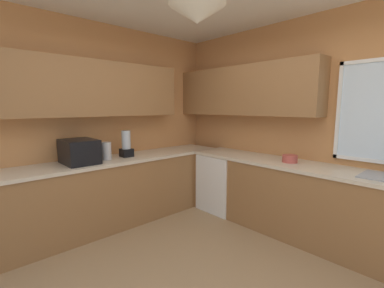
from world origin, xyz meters
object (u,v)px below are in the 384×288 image
at_px(blender_appliance, 126,145).
at_px(dishwasher, 223,182).
at_px(microwave, 79,151).
at_px(kettle, 107,151).
at_px(bowl, 290,159).

bearing_deg(blender_appliance, dishwasher, 62.55).
relative_size(microwave, kettle, 2.09).
xyz_separation_m(dishwasher, kettle, (-0.64, -1.56, 0.58)).
bearing_deg(microwave, blender_appliance, 90.00).
relative_size(kettle, blender_appliance, 0.64).
relative_size(dishwasher, blender_appliance, 2.36).
distance_m(microwave, kettle, 0.34).
xyz_separation_m(kettle, blender_appliance, (-0.02, 0.29, 0.05)).
xyz_separation_m(microwave, bowl, (1.70, 1.93, -0.10)).
xyz_separation_m(dishwasher, bowl, (1.04, 0.03, 0.51)).
bearing_deg(bowl, dishwasher, -178.35).
bearing_deg(kettle, bowl, 43.47).
xyz_separation_m(bowl, blender_appliance, (-1.70, -1.30, 0.12)).
height_order(dishwasher, bowl, bowl).
bearing_deg(dishwasher, blender_appliance, -117.45).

